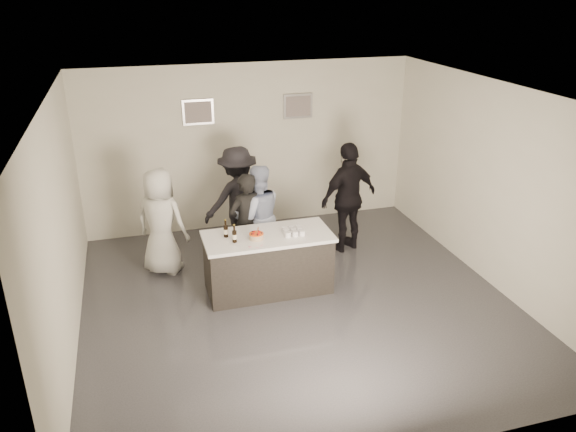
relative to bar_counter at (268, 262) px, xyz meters
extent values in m
plane|color=#3D3D42|center=(0.31, -0.48, -0.45)|extent=(6.00, 6.00, 0.00)
plane|color=white|center=(0.31, -0.48, 2.55)|extent=(6.00, 6.00, 0.00)
cube|color=silver|center=(0.31, 2.52, 1.05)|extent=(6.00, 0.04, 3.00)
cube|color=silver|center=(0.31, -3.48, 1.05)|extent=(6.00, 0.04, 3.00)
cube|color=silver|center=(-2.69, -0.48, 1.05)|extent=(0.04, 6.00, 3.00)
cube|color=silver|center=(3.31, -0.48, 1.05)|extent=(0.04, 6.00, 3.00)
cube|color=#B2B2B7|center=(-0.59, 2.49, 1.75)|extent=(0.54, 0.04, 0.44)
cube|color=#B2B2B7|center=(1.21, 2.49, 1.75)|extent=(0.54, 0.04, 0.44)
cube|color=white|center=(0.00, 0.00, 0.00)|extent=(1.86, 0.86, 0.90)
cylinder|color=#FF5E1A|center=(-0.19, -0.09, 0.49)|extent=(0.21, 0.21, 0.08)
cylinder|color=black|center=(-0.59, 0.10, 0.58)|extent=(0.07, 0.07, 0.26)
cylinder|color=black|center=(-0.50, -0.11, 0.58)|extent=(0.07, 0.07, 0.26)
cube|color=#C58012|center=(0.37, -0.05, 0.49)|extent=(0.30, 0.30, 0.08)
cube|color=pink|center=(-0.28, -0.34, 0.45)|extent=(0.24, 0.08, 0.01)
imported|color=black|center=(-0.17, 0.72, 0.36)|extent=(0.69, 0.59, 1.62)
imported|color=#9AA8C9|center=(0.05, 0.86, 0.39)|extent=(0.85, 0.67, 1.69)
imported|color=silver|center=(-1.44, 1.03, 0.40)|extent=(0.99, 0.91, 1.71)
imported|color=black|center=(1.65, 0.99, 0.49)|extent=(1.19, 0.78, 1.89)
imported|color=black|center=(-0.13, 1.50, 0.46)|extent=(1.28, 0.90, 1.81)
camera|label=1|loc=(-1.76, -7.15, 3.85)|focal=35.00mm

